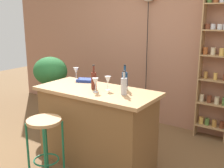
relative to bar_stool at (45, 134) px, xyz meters
The scene contains 13 objects.
back_wall 2.42m from the bar_stool, 83.72° to the left, with size 6.40×0.10×2.80m, color #9E6B51.
kitchen_counter 0.65m from the bar_stool, 67.51° to the left, with size 1.45×0.66×0.93m.
bar_stool is the anchor object (origin of this frame).
spice_shelf 2.48m from the bar_stool, 60.07° to the left, with size 0.45×0.17×2.09m.
plant_stool 1.47m from the bar_stool, 133.11° to the left, with size 0.35×0.35×0.36m, color #2D2823.
potted_plant 1.47m from the bar_stool, 133.11° to the left, with size 0.54×0.49×0.78m.
bottle_sauce_amber 0.81m from the bar_stool, 70.34° to the left, with size 0.06×0.06×0.29m.
bottle_vinegar 1.00m from the bar_stool, 43.65° to the left, with size 0.07×0.07×0.27m.
bottle_soda_blue 1.07m from the bar_stool, 56.46° to the left, with size 0.07×0.07×0.29m.
wine_glass_left 0.78m from the bar_stool, 58.18° to the left, with size 0.07×0.07×0.16m.
wine_glass_center 0.91m from the bar_stool, 59.97° to the left, with size 0.07×0.07×0.16m.
wine_glass_right 1.03m from the bar_stool, 108.25° to the left, with size 0.07×0.07×0.16m.
cookbook 0.94m from the bar_stool, 97.54° to the left, with size 0.21×0.15×0.04m, color navy.
Camera 1 is at (1.90, -2.18, 1.78)m, focal length 44.74 mm.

